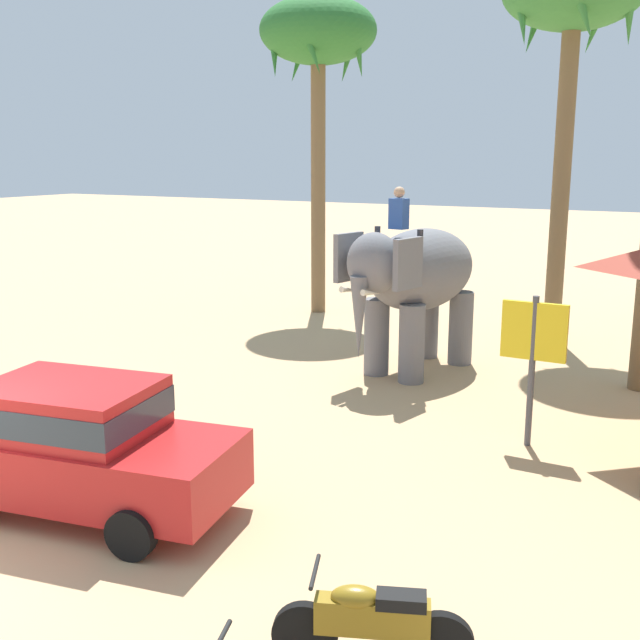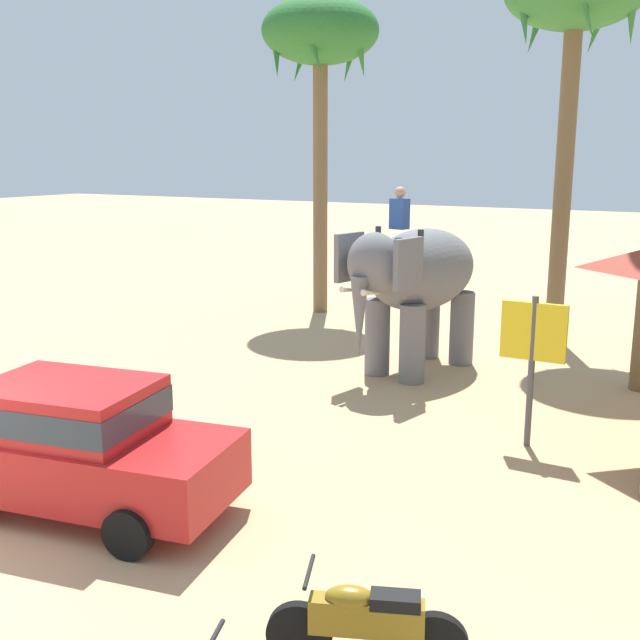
{
  "view_description": "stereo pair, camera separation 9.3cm",
  "coord_description": "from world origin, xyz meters",
  "px_view_note": "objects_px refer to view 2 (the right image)",
  "views": [
    {
      "loc": [
        7.91,
        -4.99,
        4.5
      ],
      "look_at": [
        1.59,
        6.69,
        1.6
      ],
      "focal_mm": 42.7,
      "sensor_mm": 36.0,
      "label": 1
    },
    {
      "loc": [
        7.99,
        -4.95,
        4.5
      ],
      "look_at": [
        1.59,
        6.69,
        1.6
      ],
      "focal_mm": 42.7,
      "sensor_mm": 36.0,
      "label": 2
    }
  ],
  "objects_px": {
    "car_sedan_foreground": "(74,441)",
    "signboard_yellow": "(533,342)",
    "motorcycle_fourth_in_row": "(366,622)",
    "palm_tree_near_hut": "(320,41)",
    "palm_tree_left_of_road": "(575,3)",
    "elephant_with_mahout": "(415,278)"
  },
  "relations": [
    {
      "from": "car_sedan_foreground",
      "to": "palm_tree_near_hut",
      "type": "distance_m",
      "value": 14.63
    },
    {
      "from": "car_sedan_foreground",
      "to": "signboard_yellow",
      "type": "bearing_deg",
      "value": 47.74
    },
    {
      "from": "palm_tree_left_of_road",
      "to": "signboard_yellow",
      "type": "height_order",
      "value": "palm_tree_left_of_road"
    },
    {
      "from": "motorcycle_fourth_in_row",
      "to": "signboard_yellow",
      "type": "distance_m",
      "value": 6.18
    },
    {
      "from": "elephant_with_mahout",
      "to": "signboard_yellow",
      "type": "bearing_deg",
      "value": -44.09
    },
    {
      "from": "signboard_yellow",
      "to": "car_sedan_foreground",
      "type": "bearing_deg",
      "value": -132.26
    },
    {
      "from": "car_sedan_foreground",
      "to": "motorcycle_fourth_in_row",
      "type": "relative_size",
      "value": 2.53
    },
    {
      "from": "motorcycle_fourth_in_row",
      "to": "palm_tree_near_hut",
      "type": "xyz_separation_m",
      "value": [
        -7.97,
        13.68,
        7.04
      ]
    },
    {
      "from": "elephant_with_mahout",
      "to": "palm_tree_left_of_road",
      "type": "height_order",
      "value": "palm_tree_left_of_road"
    },
    {
      "from": "palm_tree_left_of_road",
      "to": "signboard_yellow",
      "type": "distance_m",
      "value": 9.5
    },
    {
      "from": "palm_tree_left_of_road",
      "to": "signboard_yellow",
      "type": "relative_size",
      "value": 3.76
    },
    {
      "from": "motorcycle_fourth_in_row",
      "to": "signboard_yellow",
      "type": "xyz_separation_m",
      "value": [
        -0.06,
        6.06,
        1.22
      ]
    },
    {
      "from": "car_sedan_foreground",
      "to": "signboard_yellow",
      "type": "xyz_separation_m",
      "value": [
        4.56,
        5.01,
        0.76
      ]
    },
    {
      "from": "motorcycle_fourth_in_row",
      "to": "palm_tree_near_hut",
      "type": "bearing_deg",
      "value": 120.23
    },
    {
      "from": "elephant_with_mahout",
      "to": "motorcycle_fourth_in_row",
      "type": "height_order",
      "value": "elephant_with_mahout"
    },
    {
      "from": "elephant_with_mahout",
      "to": "palm_tree_near_hut",
      "type": "height_order",
      "value": "palm_tree_near_hut"
    },
    {
      "from": "palm_tree_near_hut",
      "to": "motorcycle_fourth_in_row",
      "type": "bearing_deg",
      "value": -59.77
    },
    {
      "from": "palm_tree_near_hut",
      "to": "signboard_yellow",
      "type": "xyz_separation_m",
      "value": [
        7.91,
        -7.62,
        -5.82
      ]
    },
    {
      "from": "motorcycle_fourth_in_row",
      "to": "palm_tree_left_of_road",
      "type": "relative_size",
      "value": 0.19
    },
    {
      "from": "elephant_with_mahout",
      "to": "motorcycle_fourth_in_row",
      "type": "xyz_separation_m",
      "value": [
        3.23,
        -9.13,
        -1.53
      ]
    },
    {
      "from": "signboard_yellow",
      "to": "elephant_with_mahout",
      "type": "bearing_deg",
      "value": 135.91
    },
    {
      "from": "car_sedan_foreground",
      "to": "palm_tree_left_of_road",
      "type": "bearing_deg",
      "value": 74.32
    }
  ]
}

